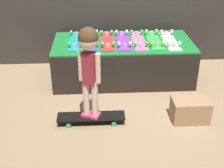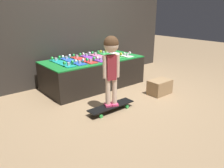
{
  "view_description": "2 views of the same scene",
  "coord_description": "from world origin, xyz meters",
  "px_view_note": "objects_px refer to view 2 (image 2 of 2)",
  "views": [
    {
      "loc": [
        -0.38,
        -3.41,
        2.05
      ],
      "look_at": [
        -0.2,
        -0.23,
        0.35
      ],
      "focal_mm": 50.0,
      "sensor_mm": 36.0,
      "label": 1
    },
    {
      "loc": [
        -2.32,
        -2.8,
        1.46
      ],
      "look_at": [
        -0.2,
        -0.21,
        0.3
      ],
      "focal_mm": 35.0,
      "sensor_mm": 36.0,
      "label": 2
    }
  ],
  "objects_px": {
    "skateboard_red_on_rack": "(83,59)",
    "child": "(111,58)",
    "skateboard_pink_on_rack": "(102,56)",
    "skateboard_white_on_rack": "(119,54)",
    "skateboard_on_floor": "(111,106)",
    "storage_box": "(160,87)",
    "skateboard_blue_on_rack": "(73,61)",
    "skateboard_teal_on_rack": "(62,63)",
    "skateboard_purple_on_rack": "(93,58)",
    "skateboard_green_on_rack": "(110,55)"
  },
  "relations": [
    {
      "from": "skateboard_blue_on_rack",
      "to": "skateboard_green_on_rack",
      "type": "distance_m",
      "value": 0.86
    },
    {
      "from": "skateboard_pink_on_rack",
      "to": "skateboard_white_on_rack",
      "type": "bearing_deg",
      "value": -2.46
    },
    {
      "from": "skateboard_pink_on_rack",
      "to": "skateboard_green_on_rack",
      "type": "relative_size",
      "value": 1.0
    },
    {
      "from": "skateboard_pink_on_rack",
      "to": "skateboard_on_floor",
      "type": "relative_size",
      "value": 0.94
    },
    {
      "from": "storage_box",
      "to": "skateboard_pink_on_rack",
      "type": "bearing_deg",
      "value": 112.61
    },
    {
      "from": "skateboard_purple_on_rack",
      "to": "storage_box",
      "type": "bearing_deg",
      "value": -58.59
    },
    {
      "from": "skateboard_green_on_rack",
      "to": "storage_box",
      "type": "bearing_deg",
      "value": -77.58
    },
    {
      "from": "skateboard_white_on_rack",
      "to": "skateboard_green_on_rack",
      "type": "bearing_deg",
      "value": 173.4
    },
    {
      "from": "skateboard_on_floor",
      "to": "child",
      "type": "height_order",
      "value": "child"
    },
    {
      "from": "skateboard_blue_on_rack",
      "to": "skateboard_on_floor",
      "type": "distance_m",
      "value": 1.23
    },
    {
      "from": "skateboard_purple_on_rack",
      "to": "child",
      "type": "bearing_deg",
      "value": -112.16
    },
    {
      "from": "skateboard_white_on_rack",
      "to": "skateboard_teal_on_rack",
      "type": "bearing_deg",
      "value": 177.97
    },
    {
      "from": "skateboard_blue_on_rack",
      "to": "skateboard_red_on_rack",
      "type": "bearing_deg",
      "value": -6.15
    },
    {
      "from": "skateboard_pink_on_rack",
      "to": "storage_box",
      "type": "height_order",
      "value": "skateboard_pink_on_rack"
    },
    {
      "from": "skateboard_green_on_rack",
      "to": "child",
      "type": "relative_size",
      "value": 0.7
    },
    {
      "from": "skateboard_teal_on_rack",
      "to": "skateboard_purple_on_rack",
      "type": "height_order",
      "value": "same"
    },
    {
      "from": "skateboard_red_on_rack",
      "to": "skateboard_pink_on_rack",
      "type": "height_order",
      "value": "same"
    },
    {
      "from": "storage_box",
      "to": "child",
      "type": "bearing_deg",
      "value": 179.9
    },
    {
      "from": "skateboard_teal_on_rack",
      "to": "skateboard_pink_on_rack",
      "type": "xyz_separation_m",
      "value": [
        0.86,
        -0.03,
        0.0
      ]
    },
    {
      "from": "skateboard_purple_on_rack",
      "to": "skateboard_white_on_rack",
      "type": "xyz_separation_m",
      "value": [
        0.64,
        -0.02,
        0.0
      ]
    },
    {
      "from": "skateboard_purple_on_rack",
      "to": "skateboard_pink_on_rack",
      "type": "bearing_deg",
      "value": -0.45
    },
    {
      "from": "skateboard_blue_on_rack",
      "to": "skateboard_on_floor",
      "type": "bearing_deg",
      "value": -90.96
    },
    {
      "from": "skateboard_teal_on_rack",
      "to": "skateboard_red_on_rack",
      "type": "height_order",
      "value": "same"
    },
    {
      "from": "skateboard_red_on_rack",
      "to": "skateboard_on_floor",
      "type": "xyz_separation_m",
      "value": [
        -0.23,
        -1.11,
        -0.49
      ]
    },
    {
      "from": "skateboard_blue_on_rack",
      "to": "skateboard_on_floor",
      "type": "height_order",
      "value": "skateboard_blue_on_rack"
    },
    {
      "from": "skateboard_purple_on_rack",
      "to": "skateboard_pink_on_rack",
      "type": "xyz_separation_m",
      "value": [
        0.21,
        -0.0,
        0.0
      ]
    },
    {
      "from": "skateboard_green_on_rack",
      "to": "child",
      "type": "distance_m",
      "value": 1.43
    },
    {
      "from": "skateboard_blue_on_rack",
      "to": "storage_box",
      "type": "xyz_separation_m",
      "value": [
        1.1,
        -1.13,
        -0.44
      ]
    },
    {
      "from": "skateboard_teal_on_rack",
      "to": "skateboard_purple_on_rack",
      "type": "relative_size",
      "value": 1.0
    },
    {
      "from": "skateboard_blue_on_rack",
      "to": "skateboard_white_on_rack",
      "type": "height_order",
      "value": "same"
    },
    {
      "from": "skateboard_pink_on_rack",
      "to": "skateboard_purple_on_rack",
      "type": "bearing_deg",
      "value": 179.55
    },
    {
      "from": "skateboard_white_on_rack",
      "to": "storage_box",
      "type": "distance_m",
      "value": 1.17
    },
    {
      "from": "skateboard_teal_on_rack",
      "to": "skateboard_blue_on_rack",
      "type": "bearing_deg",
      "value": 1.72
    },
    {
      "from": "storage_box",
      "to": "skateboard_purple_on_rack",
      "type": "bearing_deg",
      "value": 121.41
    },
    {
      "from": "skateboard_blue_on_rack",
      "to": "child",
      "type": "height_order",
      "value": "child"
    },
    {
      "from": "skateboard_green_on_rack",
      "to": "child",
      "type": "bearing_deg",
      "value": -128.45
    },
    {
      "from": "skateboard_teal_on_rack",
      "to": "storage_box",
      "type": "bearing_deg",
      "value": -40.58
    },
    {
      "from": "skateboard_red_on_rack",
      "to": "child",
      "type": "relative_size",
      "value": 0.7
    },
    {
      "from": "skateboard_green_on_rack",
      "to": "skateboard_white_on_rack",
      "type": "distance_m",
      "value": 0.22
    },
    {
      "from": "skateboard_on_floor",
      "to": "storage_box",
      "type": "height_order",
      "value": "storage_box"
    },
    {
      "from": "skateboard_teal_on_rack",
      "to": "child",
      "type": "relative_size",
      "value": 0.7
    },
    {
      "from": "skateboard_purple_on_rack",
      "to": "skateboard_green_on_rack",
      "type": "height_order",
      "value": "same"
    },
    {
      "from": "storage_box",
      "to": "skateboard_blue_on_rack",
      "type": "bearing_deg",
      "value": 134.18
    },
    {
      "from": "skateboard_white_on_rack",
      "to": "child",
      "type": "xyz_separation_m",
      "value": [
        -1.09,
        -1.08,
        0.24
      ]
    },
    {
      "from": "skateboard_teal_on_rack",
      "to": "skateboard_white_on_rack",
      "type": "xyz_separation_m",
      "value": [
        1.29,
        -0.05,
        0.0
      ]
    },
    {
      "from": "child",
      "to": "skateboard_teal_on_rack",
      "type": "bearing_deg",
      "value": 121.99
    },
    {
      "from": "skateboard_green_on_rack",
      "to": "storage_box",
      "type": "height_order",
      "value": "skateboard_green_on_rack"
    },
    {
      "from": "skateboard_blue_on_rack",
      "to": "skateboard_purple_on_rack",
      "type": "xyz_separation_m",
      "value": [
        0.43,
        -0.03,
        0.0
      ]
    },
    {
      "from": "skateboard_teal_on_rack",
      "to": "skateboard_on_floor",
      "type": "height_order",
      "value": "skateboard_teal_on_rack"
    },
    {
      "from": "child",
      "to": "storage_box",
      "type": "height_order",
      "value": "child"
    }
  ]
}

